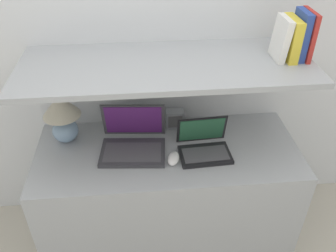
{
  "coord_description": "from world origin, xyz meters",
  "views": [
    {
      "loc": [
        -0.14,
        -1.18,
        1.93
      ],
      "look_at": [
        0.0,
        0.3,
        0.87
      ],
      "focal_mm": 38.0,
      "sensor_mm": 36.0,
      "label": 1
    }
  ],
  "objects_px": {
    "laptop_small": "(204,146)",
    "book_white": "(281,39)",
    "table_lamp": "(62,114)",
    "laptop_large": "(133,142)",
    "book_blue": "(300,35)",
    "book_yellow": "(291,39)",
    "book_red": "(307,35)",
    "router_box": "(175,119)",
    "computer_mouse": "(173,158)"
  },
  "relations": [
    {
      "from": "book_yellow",
      "to": "book_white",
      "type": "xyz_separation_m",
      "value": [
        -0.05,
        -0.0,
        0.0
      ]
    },
    {
      "from": "computer_mouse",
      "to": "book_blue",
      "type": "bearing_deg",
      "value": 15.25
    },
    {
      "from": "laptop_small",
      "to": "table_lamp",
      "type": "bearing_deg",
      "value": 166.44
    },
    {
      "from": "laptop_small",
      "to": "book_white",
      "type": "height_order",
      "value": "book_white"
    },
    {
      "from": "laptop_large",
      "to": "book_yellow",
      "type": "height_order",
      "value": "book_yellow"
    },
    {
      "from": "table_lamp",
      "to": "router_box",
      "type": "relative_size",
      "value": 2.65
    },
    {
      "from": "book_blue",
      "to": "book_yellow",
      "type": "bearing_deg",
      "value": 180.0
    },
    {
      "from": "router_box",
      "to": "book_blue",
      "type": "relative_size",
      "value": 0.48
    },
    {
      "from": "laptop_large",
      "to": "book_blue",
      "type": "relative_size",
      "value": 1.58
    },
    {
      "from": "laptop_large",
      "to": "book_red",
      "type": "height_order",
      "value": "book_red"
    },
    {
      "from": "book_red",
      "to": "book_white",
      "type": "xyz_separation_m",
      "value": [
        -0.12,
        0.0,
        -0.01
      ]
    },
    {
      "from": "laptop_large",
      "to": "book_yellow",
      "type": "xyz_separation_m",
      "value": [
        0.78,
        0.04,
        0.53
      ]
    },
    {
      "from": "router_box",
      "to": "laptop_large",
      "type": "bearing_deg",
      "value": -142.97
    },
    {
      "from": "book_red",
      "to": "book_blue",
      "type": "bearing_deg",
      "value": 180.0
    },
    {
      "from": "book_blue",
      "to": "book_yellow",
      "type": "xyz_separation_m",
      "value": [
        -0.04,
        0.0,
        -0.02
      ]
    },
    {
      "from": "book_red",
      "to": "book_yellow",
      "type": "relative_size",
      "value": 1.16
    },
    {
      "from": "laptop_large",
      "to": "book_red",
      "type": "bearing_deg",
      "value": 2.98
    },
    {
      "from": "computer_mouse",
      "to": "book_yellow",
      "type": "bearing_deg",
      "value": 16.36
    },
    {
      "from": "book_red",
      "to": "book_blue",
      "type": "distance_m",
      "value": 0.03
    },
    {
      "from": "laptop_large",
      "to": "router_box",
      "type": "xyz_separation_m",
      "value": [
        0.24,
        0.18,
        0.01
      ]
    },
    {
      "from": "table_lamp",
      "to": "book_red",
      "type": "distance_m",
      "value": 1.29
    },
    {
      "from": "table_lamp",
      "to": "book_blue",
      "type": "xyz_separation_m",
      "value": [
        1.19,
        -0.07,
        0.42
      ]
    },
    {
      "from": "router_box",
      "to": "book_white",
      "type": "height_order",
      "value": "book_white"
    },
    {
      "from": "book_white",
      "to": "laptop_large",
      "type": "bearing_deg",
      "value": -176.52
    },
    {
      "from": "laptop_small",
      "to": "book_white",
      "type": "distance_m",
      "value": 0.65
    },
    {
      "from": "laptop_large",
      "to": "router_box",
      "type": "relative_size",
      "value": 3.3
    },
    {
      "from": "laptop_small",
      "to": "book_yellow",
      "type": "distance_m",
      "value": 0.68
    },
    {
      "from": "laptop_large",
      "to": "laptop_small",
      "type": "distance_m",
      "value": 0.38
    },
    {
      "from": "laptop_large",
      "to": "laptop_small",
      "type": "relative_size",
      "value": 1.31
    },
    {
      "from": "laptop_small",
      "to": "book_white",
      "type": "relative_size",
      "value": 1.36
    },
    {
      "from": "book_blue",
      "to": "book_yellow",
      "type": "height_order",
      "value": "book_blue"
    },
    {
      "from": "laptop_small",
      "to": "book_yellow",
      "type": "relative_size",
      "value": 1.39
    },
    {
      "from": "router_box",
      "to": "book_white",
      "type": "relative_size",
      "value": 0.54
    },
    {
      "from": "laptop_large",
      "to": "book_blue",
      "type": "xyz_separation_m",
      "value": [
        0.82,
        0.04,
        0.54
      ]
    },
    {
      "from": "router_box",
      "to": "book_white",
      "type": "xyz_separation_m",
      "value": [
        0.48,
        -0.14,
        0.52
      ]
    },
    {
      "from": "computer_mouse",
      "to": "book_yellow",
      "type": "distance_m",
      "value": 0.82
    },
    {
      "from": "laptop_small",
      "to": "router_box",
      "type": "bearing_deg",
      "value": 117.18
    },
    {
      "from": "computer_mouse",
      "to": "book_white",
      "type": "xyz_separation_m",
      "value": [
        0.53,
        0.17,
        0.56
      ]
    },
    {
      "from": "table_lamp",
      "to": "computer_mouse",
      "type": "height_order",
      "value": "table_lamp"
    },
    {
      "from": "laptop_large",
      "to": "book_blue",
      "type": "height_order",
      "value": "book_blue"
    },
    {
      "from": "laptop_small",
      "to": "book_yellow",
      "type": "height_order",
      "value": "book_yellow"
    },
    {
      "from": "router_box",
      "to": "book_red",
      "type": "height_order",
      "value": "book_red"
    },
    {
      "from": "book_yellow",
      "to": "book_white",
      "type": "height_order",
      "value": "book_white"
    },
    {
      "from": "laptop_small",
      "to": "book_red",
      "type": "distance_m",
      "value": 0.74
    },
    {
      "from": "table_lamp",
      "to": "book_blue",
      "type": "distance_m",
      "value": 1.26
    },
    {
      "from": "book_red",
      "to": "book_blue",
      "type": "relative_size",
      "value": 1.0
    },
    {
      "from": "laptop_large",
      "to": "book_yellow",
      "type": "relative_size",
      "value": 1.83
    },
    {
      "from": "router_box",
      "to": "book_white",
      "type": "distance_m",
      "value": 0.73
    },
    {
      "from": "book_red",
      "to": "laptop_small",
      "type": "bearing_deg",
      "value": -167.21
    },
    {
      "from": "table_lamp",
      "to": "laptop_large",
      "type": "height_order",
      "value": "table_lamp"
    }
  ]
}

